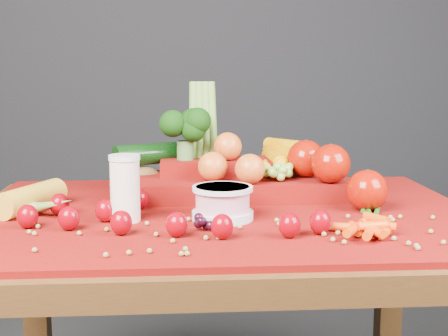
{
  "coord_description": "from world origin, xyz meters",
  "views": [
    {
      "loc": [
        -0.09,
        -1.28,
        1.06
      ],
      "look_at": [
        0.0,
        0.02,
        0.85
      ],
      "focal_mm": 50.0,
      "sensor_mm": 36.0,
      "label": 1
    }
  ],
  "objects": [
    {
      "name": "dark_grape_cluster",
      "position": [
        -0.04,
        -0.15,
        0.78
      ],
      "size": [
        0.06,
        0.05,
        0.03
      ],
      "primitive_type": null,
      "color": "black",
      "rests_on": "red_cloth"
    },
    {
      "name": "yogurt_bowl",
      "position": [
        -0.01,
        -0.08,
        0.8
      ],
      "size": [
        0.12,
        0.12,
        0.07
      ],
      "rotation": [
        0.0,
        0.0,
        -0.41
      ],
      "color": "silver",
      "rests_on": "red_cloth"
    },
    {
      "name": "table",
      "position": [
        0.0,
        0.0,
        0.66
      ],
      "size": [
        1.1,
        0.8,
        0.75
      ],
      "color": "#3B1E0D",
      "rests_on": "ground"
    },
    {
      "name": "soybean_scatter",
      "position": [
        0.0,
        -0.2,
        0.77
      ],
      "size": [
        0.84,
        0.24,
        0.01
      ],
      "primitive_type": null,
      "color": "olive",
      "rests_on": "red_cloth"
    },
    {
      "name": "baby_carrot_pile",
      "position": [
        0.24,
        -0.21,
        0.78
      ],
      "size": [
        0.18,
        0.17,
        0.03
      ],
      "primitive_type": null,
      "color": "#E54508",
      "rests_on": "red_cloth"
    },
    {
      "name": "corn_ear",
      "position": [
        -0.39,
        -0.01,
        0.78
      ],
      "size": [
        0.24,
        0.26,
        0.06
      ],
      "rotation": [
        0.0,
        0.0,
        1.14
      ],
      "color": "gold",
      "rests_on": "red_cloth"
    },
    {
      "name": "milk_glass",
      "position": [
        -0.2,
        -0.08,
        0.83
      ],
      "size": [
        0.06,
        0.06,
        0.13
      ],
      "rotation": [
        0.0,
        0.0,
        0.42
      ],
      "color": "silver",
      "rests_on": "red_cloth"
    },
    {
      "name": "strawberry_scatter",
      "position": [
        -0.15,
        -0.14,
        0.79
      ],
      "size": [
        0.58,
        0.28,
        0.05
      ],
      "color": "#940006",
      "rests_on": "red_cloth"
    },
    {
      "name": "red_cloth",
      "position": [
        0.0,
        0.0,
        0.76
      ],
      "size": [
        1.05,
        0.75,
        0.01
      ],
      "primitive_type": "cube",
      "color": "#6B0D03",
      "rests_on": "table"
    },
    {
      "name": "produce_mound",
      "position": [
        0.05,
        0.15,
        0.82
      ],
      "size": [
        0.6,
        0.38,
        0.27
      ],
      "color": "#6B0D03",
      "rests_on": "red_cloth"
    },
    {
      "name": "green_bean_pile",
      "position": [
        0.31,
        -0.01,
        0.77
      ],
      "size": [
        0.14,
        0.12,
        0.01
      ],
      "primitive_type": null,
      "color": "#1E5F15",
      "rests_on": "red_cloth"
    },
    {
      "name": "potato",
      "position": [
        -0.19,
        0.22,
        0.79
      ],
      "size": [
        0.09,
        0.07,
        0.06
      ],
      "primitive_type": "ellipsoid",
      "color": "brown",
      "rests_on": "red_cloth"
    }
  ]
}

